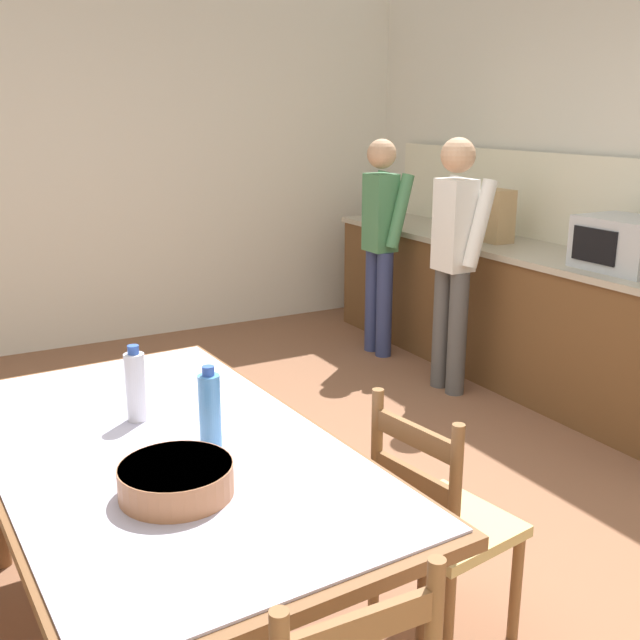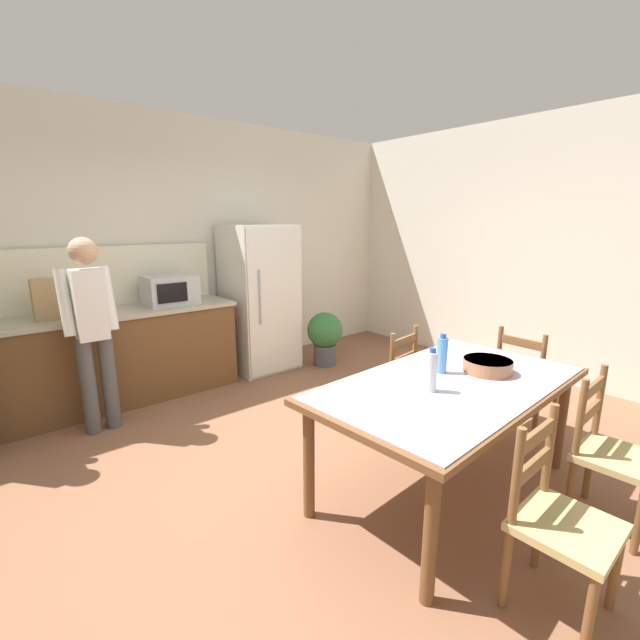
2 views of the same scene
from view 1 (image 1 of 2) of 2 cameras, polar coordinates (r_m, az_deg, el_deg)
name	(u,v)px [view 1 (image 1 of 2)]	position (r m, az deg, el deg)	size (l,w,h in m)	color
ground_plane	(291,526)	(3.49, -2.23, -15.41)	(8.32, 8.32, 0.00)	brown
wall_left	(98,157)	(6.09, -16.57, 11.79)	(0.12, 5.20, 2.90)	silver
kitchen_counter	(497,307)	(5.42, 13.37, 0.98)	(3.24, 0.66, 0.92)	brown
counter_splashback	(539,196)	(5.49, 16.33, 9.04)	(3.20, 0.03, 0.60)	#EFE8CB
microwave	(625,244)	(4.59, 22.23, 5.38)	(0.50, 0.39, 0.30)	#B2B7BC
paper_bag	(495,216)	(5.31, 13.19, 7.74)	(0.24, 0.16, 0.36)	tan
dining_table	(163,466)	(2.52, -11.84, -10.83)	(1.93, 1.14, 0.77)	brown
bottle_near_centre	(136,386)	(2.64, -13.86, -4.90)	(0.07, 0.07, 0.27)	silver
bottle_off_centre	(210,410)	(2.40, -8.39, -6.78)	(0.07, 0.07, 0.27)	#4C8ED6
serving_bowl	(176,478)	(2.16, -10.91, -11.70)	(0.32, 0.32, 0.09)	#9E6642
chair_side_far_right	(439,524)	(2.68, 9.07, -15.13)	(0.47, 0.46, 0.91)	brown
person_at_sink	(381,236)	(5.57, 4.66, 6.37)	(0.40, 0.28, 1.60)	navy
person_at_counter	(454,253)	(4.85, 10.20, 5.04)	(0.41, 0.28, 1.64)	#4C4C4C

